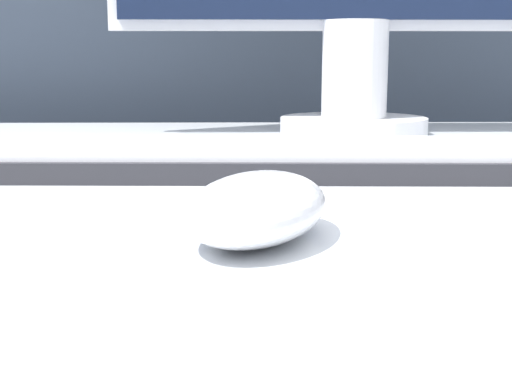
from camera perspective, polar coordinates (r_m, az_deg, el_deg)
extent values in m
cube|color=#333D4C|center=(1.13, 3.21, 6.85)|extent=(5.00, 0.03, 1.47)
ellipsoid|color=white|center=(0.35, 0.10, -1.25)|extent=(0.10, 0.12, 0.03)
cube|color=#28282D|center=(0.56, 0.46, 2.35)|extent=(0.45, 0.13, 0.02)
cube|color=white|center=(0.56, 0.46, 3.56)|extent=(0.42, 0.12, 0.01)
cylinder|color=white|center=(0.85, 7.79, 5.28)|extent=(0.17, 0.17, 0.02)
cylinder|color=white|center=(0.85, 7.90, 9.70)|extent=(0.08, 0.08, 0.11)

